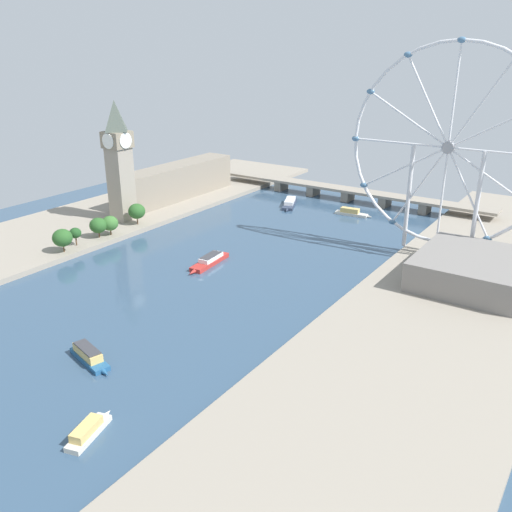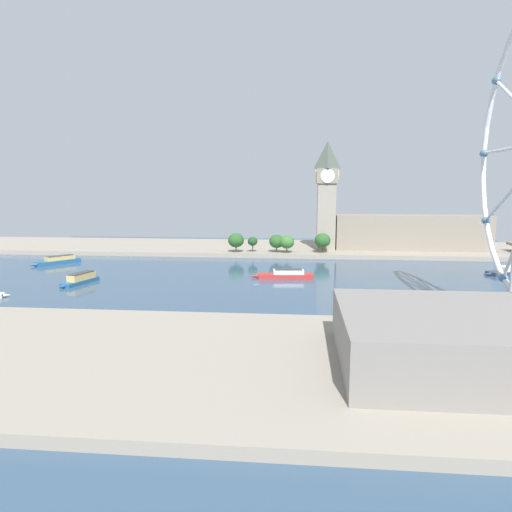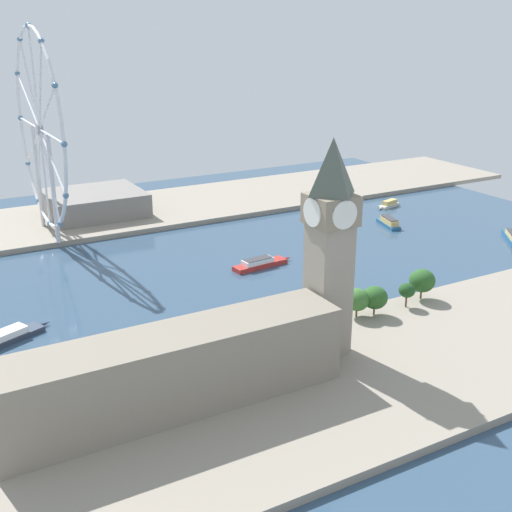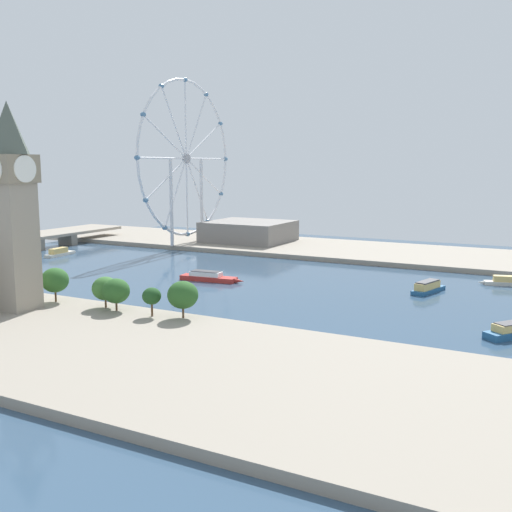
# 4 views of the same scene
# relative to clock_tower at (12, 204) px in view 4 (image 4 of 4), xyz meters

# --- Properties ---
(ground_plane) EXTENTS (415.47, 415.47, 0.00)m
(ground_plane) POSITION_rel_clock_tower_xyz_m (103.49, -42.60, -44.68)
(ground_plane) COLOR #334C66
(riverbank_left) EXTENTS (90.00, 520.00, 3.00)m
(riverbank_left) POSITION_rel_clock_tower_xyz_m (-19.24, -42.60, -43.18)
(riverbank_left) COLOR gray
(riverbank_left) RESTS_ON ground_plane
(riverbank_right) EXTENTS (90.00, 520.00, 3.00)m
(riverbank_right) POSITION_rel_clock_tower_xyz_m (226.23, -42.60, -43.18)
(riverbank_right) COLOR gray
(riverbank_right) RESTS_ON ground_plane
(clock_tower) EXTENTS (16.58, 16.58, 80.29)m
(clock_tower) POSITION_rel_clock_tower_xyz_m (0.00, 0.00, 0.00)
(clock_tower) COLOR gray
(clock_tower) RESTS_ON riverbank_left
(tree_row_embankment) EXTENTS (14.38, 73.74, 14.24)m
(tree_row_embankment) POSITION_rel_clock_tower_xyz_m (17.31, -35.04, -33.28)
(tree_row_embankment) COLOR #513823
(tree_row_embankment) RESTS_ON riverbank_left
(ferris_wheel) EXTENTS (114.34, 3.20, 117.34)m
(ferris_wheel) POSITION_rel_clock_tower_xyz_m (199.44, 56.52, 18.48)
(ferris_wheel) COLOR silver
(ferris_wheel) RESTS_ON riverbank_right
(riverside_hall) EXTENTS (52.18, 58.83, 14.84)m
(riverside_hall) POSITION_rel_clock_tower_xyz_m (228.14, 21.13, -34.26)
(riverside_hall) COLOR gray
(riverside_hall) RESTS_ON riverbank_right
(tour_boat_1) EXTENTS (27.95, 7.75, 5.29)m
(tour_boat_1) POSITION_rel_clock_tower_xyz_m (123.19, 106.15, -42.56)
(tour_boat_1) COLOR beige
(tour_boat_1) RESTS_ON ground_plane
(tour_boat_2) EXTENTS (10.19, 35.65, 5.09)m
(tour_boat_2) POSITION_rel_clock_tower_xyz_m (97.04, -27.01, -42.66)
(tour_boat_2) COLOR #B22D28
(tour_boat_2) RESTS_ON ground_plane
(tour_boat_3) EXTENTS (27.10, 11.90, 5.71)m
(tour_boat_3) POSITION_rel_clock_tower_xyz_m (121.59, -133.48, -42.26)
(tour_boat_3) COLOR #235684
(tour_boat_3) RESTS_ON ground_plane
(tour_boat_5) EXTENTS (10.09, 21.84, 4.80)m
(tour_boat_5) POSITION_rel_clock_tower_xyz_m (156.61, -163.32, -42.67)
(tour_boat_5) COLOR beige
(tour_boat_5) RESTS_ON ground_plane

